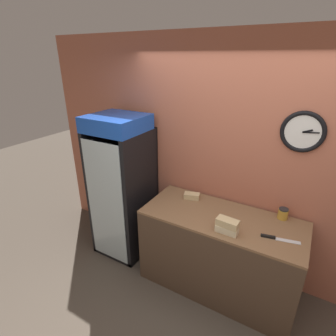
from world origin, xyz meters
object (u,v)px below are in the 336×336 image
sandwich_flat_left (192,196)px  chefs_knife (275,238)px  sandwich_stack_bottom (227,229)px  beverage_cooler (125,180)px  sandwich_stack_middle (228,223)px  condiment_jar (283,214)px

sandwich_flat_left → chefs_knife: (0.97, -0.29, -0.02)m
sandwich_stack_bottom → beverage_cooler: bearing=168.9°
sandwich_stack_bottom → chefs_knife: 0.43m
beverage_cooler → sandwich_flat_left: beverage_cooler is taller
sandwich_stack_middle → sandwich_stack_bottom: bearing=0.0°
sandwich_stack_bottom → chefs_knife: bearing=16.8°
sandwich_stack_middle → sandwich_flat_left: 0.70m
beverage_cooler → sandwich_stack_bottom: 1.47m
sandwich_flat_left → condiment_jar: condiment_jar is taller
sandwich_stack_bottom → condiment_jar: 0.66m
sandwich_stack_bottom → sandwich_flat_left: (-0.56, 0.41, -0.00)m
condiment_jar → chefs_knife: bearing=-91.4°
sandwich_flat_left → sandwich_stack_middle: bearing=-36.5°
sandwich_flat_left → chefs_knife: 1.01m
beverage_cooler → sandwich_flat_left: (0.88, 0.13, -0.04)m
chefs_knife → sandwich_stack_bottom: bearing=-163.2°
sandwich_stack_middle → condiment_jar: 0.66m
beverage_cooler → chefs_knife: (1.85, -0.16, -0.07)m
beverage_cooler → chefs_knife: 1.86m
sandwich_stack_bottom → sandwich_stack_middle: (0.00, 0.00, 0.07)m
sandwich_flat_left → sandwich_stack_bottom: bearing=-36.5°
sandwich_stack_middle → condiment_jar: size_ratio=1.83×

